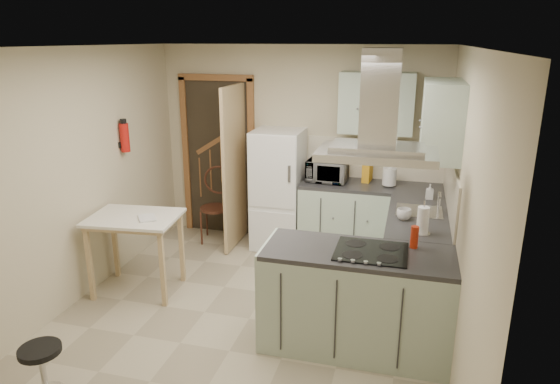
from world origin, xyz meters
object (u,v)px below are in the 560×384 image
(stool, at_px, (43,371))
(drop_leaf_table, at_px, (137,254))
(bentwood_chair, at_px, (215,208))
(extractor_hood, at_px, (377,154))
(microwave, at_px, (327,171))
(fridge, at_px, (278,189))
(peninsula, at_px, (356,300))

(stool, bearing_deg, drop_leaf_table, 95.73)
(bentwood_chair, bearing_deg, extractor_hood, -51.94)
(bentwood_chair, distance_m, microwave, 1.56)
(fridge, relative_size, peninsula, 0.97)
(microwave, bearing_deg, stool, -112.43)
(extractor_hood, bearing_deg, peninsula, 180.00)
(peninsula, distance_m, microwave, 2.16)
(fridge, xyz_separation_m, microwave, (0.61, 0.00, 0.28))
(bentwood_chair, distance_m, stool, 3.15)
(bentwood_chair, bearing_deg, fridge, -6.03)
(fridge, distance_m, stool, 3.38)
(microwave, bearing_deg, fridge, -176.31)
(peninsula, bearing_deg, fridge, 121.74)
(peninsula, bearing_deg, microwave, 107.13)
(stool, bearing_deg, extractor_hood, 28.38)
(drop_leaf_table, height_order, bentwood_chair, bentwood_chair)
(peninsula, height_order, drop_leaf_table, peninsula)
(fridge, relative_size, microwave, 3.15)
(peninsula, xyz_separation_m, extractor_hood, (0.10, 0.00, 1.27))
(drop_leaf_table, relative_size, microwave, 1.87)
(extractor_hood, xyz_separation_m, microwave, (-0.71, 1.98, -0.69))
(extractor_hood, xyz_separation_m, drop_leaf_table, (-2.43, 0.43, -1.30))
(drop_leaf_table, distance_m, microwave, 2.40)
(stool, bearing_deg, fridge, 73.68)
(fridge, relative_size, stool, 3.66)
(peninsula, distance_m, bentwood_chair, 2.81)
(peninsula, height_order, microwave, microwave)
(stool, height_order, microwave, microwave)
(extractor_hood, height_order, bentwood_chair, extractor_hood)
(extractor_hood, bearing_deg, drop_leaf_table, 170.01)
(extractor_hood, bearing_deg, stool, -151.62)
(extractor_hood, relative_size, bentwood_chair, 1.01)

